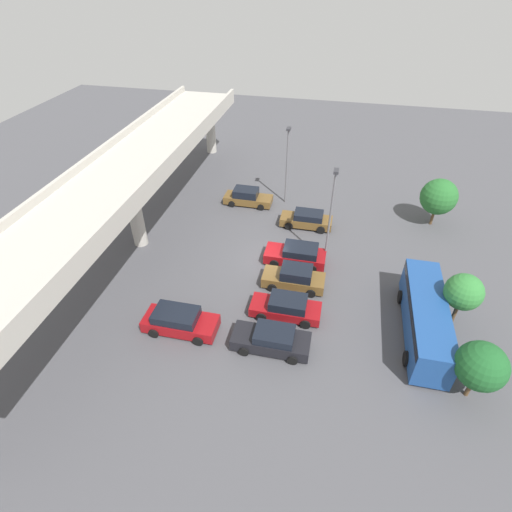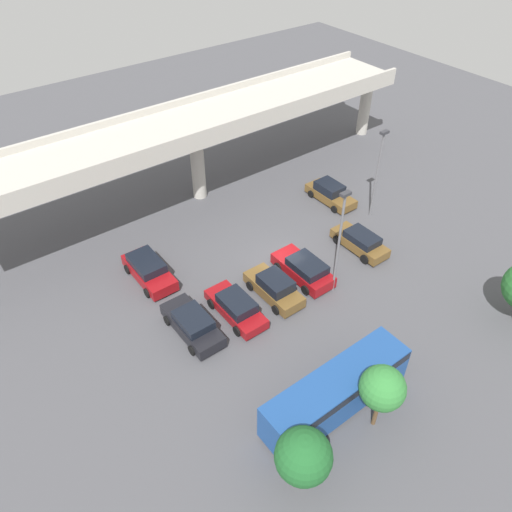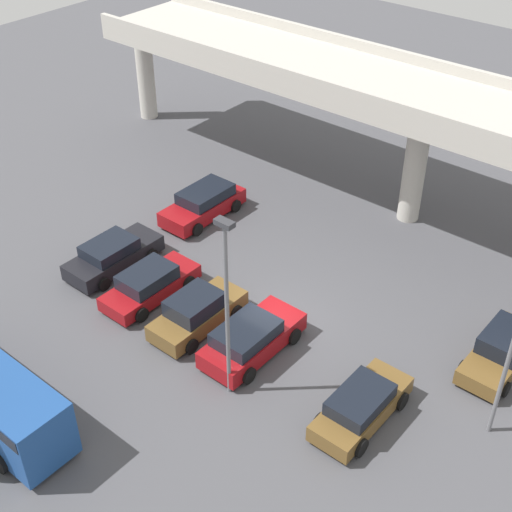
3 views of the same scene
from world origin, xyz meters
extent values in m
plane|color=#4C4C51|center=(0.00, 0.00, 0.00)|extent=(88.56, 88.56, 0.00)
cube|color=#BCB7AD|center=(0.00, 11.19, 6.61)|extent=(39.83, 6.10, 0.90)
cube|color=#BCB7AD|center=(0.00, 8.29, 7.33)|extent=(39.83, 0.30, 0.55)
cube|color=#BCB7AD|center=(0.00, 14.09, 7.33)|extent=(39.83, 0.30, 0.55)
cylinder|color=#BCB7AD|center=(0.00, 11.19, 3.08)|extent=(1.14, 1.14, 6.16)
cylinder|color=#BCB7AD|center=(19.92, 11.19, 3.08)|extent=(1.14, 1.14, 6.16)
cube|color=maroon|center=(-8.46, 4.31, 0.58)|extent=(1.94, 4.84, 0.79)
cube|color=black|center=(-8.46, 4.56, 1.28)|extent=(1.79, 2.85, 0.61)
cylinder|color=black|center=(-7.47, 2.81, 0.34)|extent=(0.22, 0.68, 0.68)
cylinder|color=black|center=(-9.45, 2.81, 0.34)|extent=(0.22, 0.68, 0.68)
cylinder|color=black|center=(-7.47, 5.81, 0.34)|extent=(0.22, 0.68, 0.68)
cylinder|color=black|center=(-9.45, 5.81, 0.34)|extent=(0.22, 0.68, 0.68)
cube|color=maroon|center=(-5.64, -2.13, 0.52)|extent=(1.82, 4.76, 0.66)
cube|color=black|center=(-5.64, -2.28, 1.18)|extent=(1.68, 2.48, 0.66)
cylinder|color=black|center=(-6.58, -0.66, 0.34)|extent=(0.22, 0.69, 0.69)
cylinder|color=black|center=(-4.71, -0.66, 0.34)|extent=(0.22, 0.69, 0.69)
cylinder|color=black|center=(-6.58, -3.61, 0.34)|extent=(0.22, 0.69, 0.69)
cylinder|color=black|center=(-4.71, -3.61, 0.34)|extent=(0.22, 0.69, 0.69)
cube|color=brown|center=(-2.58, -2.23, 0.57)|extent=(1.81, 4.55, 0.76)
cube|color=black|center=(-2.58, -2.42, 1.32)|extent=(1.67, 2.24, 0.75)
cylinder|color=black|center=(-3.51, -0.82, 0.33)|extent=(0.22, 0.67, 0.67)
cylinder|color=black|center=(-1.66, -0.82, 0.33)|extent=(0.22, 0.67, 0.67)
cylinder|color=black|center=(-3.51, -3.64, 0.33)|extent=(0.22, 0.67, 0.67)
cylinder|color=black|center=(-1.66, -3.64, 0.33)|extent=(0.22, 0.67, 0.67)
cube|color=maroon|center=(0.25, -1.95, 0.59)|extent=(1.99, 4.78, 0.80)
cube|color=black|center=(0.25, -2.36, 1.29)|extent=(1.83, 2.64, 0.59)
cylinder|color=black|center=(-0.77, -0.47, 0.36)|extent=(0.22, 0.71, 0.71)
cylinder|color=black|center=(1.27, -0.47, 0.36)|extent=(0.22, 0.71, 0.71)
cylinder|color=black|center=(-0.77, -3.43, 0.36)|extent=(0.22, 0.71, 0.71)
cylinder|color=black|center=(1.27, -3.43, 0.36)|extent=(0.22, 0.71, 0.71)
cube|color=brown|center=(5.70, -2.18, 0.55)|extent=(1.75, 4.58, 0.70)
cube|color=black|center=(5.70, -2.36, 1.17)|extent=(1.61, 2.52, 0.56)
cylinder|color=black|center=(4.80, -0.76, 0.36)|extent=(0.22, 0.72, 0.72)
cylinder|color=black|center=(6.59, -0.76, 0.36)|extent=(0.22, 0.72, 0.72)
cylinder|color=black|center=(4.80, -3.60, 0.36)|extent=(0.22, 0.72, 0.72)
cylinder|color=black|center=(6.59, -3.60, 0.36)|extent=(0.22, 0.72, 0.72)
cube|color=brown|center=(8.44, 3.83, 0.52)|extent=(1.76, 4.64, 0.69)
cube|color=black|center=(8.44, 4.05, 1.23)|extent=(1.62, 2.31, 0.74)
cylinder|color=black|center=(9.34, 2.39, 0.31)|extent=(0.22, 0.62, 0.62)
cylinder|color=black|center=(7.53, 2.39, 0.31)|extent=(0.22, 0.62, 0.62)
cylinder|color=black|center=(9.34, 5.27, 0.31)|extent=(0.22, 0.62, 0.62)
cylinder|color=black|center=(7.53, 5.27, 0.31)|extent=(0.22, 0.62, 0.62)
cube|color=black|center=(-8.64, -1.70, 0.57)|extent=(1.90, 4.85, 0.79)
cube|color=black|center=(-8.64, -1.90, 1.24)|extent=(1.74, 2.42, 0.56)
cylinder|color=black|center=(-9.61, -0.19, 0.32)|extent=(0.22, 0.64, 0.64)
cylinder|color=black|center=(-7.67, -0.19, 0.32)|extent=(0.22, 0.64, 0.64)
cylinder|color=black|center=(-9.61, -3.20, 0.32)|extent=(0.22, 0.64, 0.64)
cylinder|color=black|center=(-7.67, -3.20, 0.32)|extent=(0.22, 0.64, 0.64)
cube|color=#1E478C|center=(-5.38, -11.00, 1.45)|extent=(8.83, 2.21, 2.39)
cube|color=black|center=(-5.38, -11.00, 2.30)|extent=(8.66, 2.25, 0.53)
cylinder|color=black|center=(-2.64, -9.88, 0.46)|extent=(0.92, 0.29, 0.92)
cylinder|color=black|center=(-2.64, -12.13, 0.46)|extent=(0.92, 0.29, 0.92)
cylinder|color=black|center=(-8.11, -9.88, 0.46)|extent=(0.92, 0.29, 0.92)
cylinder|color=black|center=(-8.11, -12.13, 0.46)|extent=(0.92, 0.29, 0.92)
cylinder|color=slate|center=(0.99, -4.26, 3.86)|extent=(0.16, 0.16, 7.72)
cube|color=#333338|center=(0.99, -4.26, 7.82)|extent=(0.70, 0.35, 0.20)
cylinder|color=slate|center=(9.64, 0.36, 3.63)|extent=(0.16, 0.16, 7.25)
cube|color=#333338|center=(9.64, 0.36, 7.35)|extent=(0.70, 0.35, 0.20)
cylinder|color=brown|center=(-9.58, -13.07, 0.71)|extent=(0.24, 0.24, 1.42)
sphere|color=#1E5B28|center=(-9.58, -13.07, 2.56)|extent=(2.69, 2.69, 2.69)
cylinder|color=brown|center=(-4.37, -12.96, 1.07)|extent=(0.24, 0.24, 2.14)
sphere|color=#337F38|center=(-4.37, -12.96, 3.13)|extent=(2.34, 2.34, 2.34)
cylinder|color=brown|center=(8.52, -13.26, 0.74)|extent=(0.24, 0.24, 1.48)
sphere|color=#286B2D|center=(8.52, -13.26, 2.81)|extent=(3.14, 3.14, 3.14)
camera|label=1|loc=(-24.88, -4.36, 19.90)|focal=28.00mm
camera|label=2|loc=(-18.09, -20.81, 23.87)|focal=35.00mm
camera|label=3|loc=(14.25, -18.60, 20.55)|focal=50.00mm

